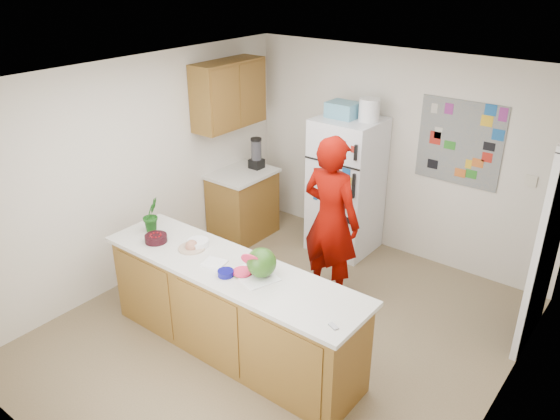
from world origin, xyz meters
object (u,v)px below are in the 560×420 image
Objects in this scene: person at (331,220)px; cherry_bowl at (156,238)px; refrigerator at (346,186)px; watermelon at (261,263)px.

cherry_bowl is at bearing 55.17° from person.
person is at bearing 52.91° from cherry_bowl.
cherry_bowl is (-0.63, -2.47, 0.11)m from refrigerator.
refrigerator is 1.14m from person.
watermelon is 1.20× the size of cherry_bowl.
refrigerator is at bearing 103.99° from watermelon.
refrigerator is at bearing -64.34° from person.
watermelon is at bearing 98.01° from person.
watermelon is at bearing -76.01° from refrigerator.
watermelon is 1.22m from cherry_bowl.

